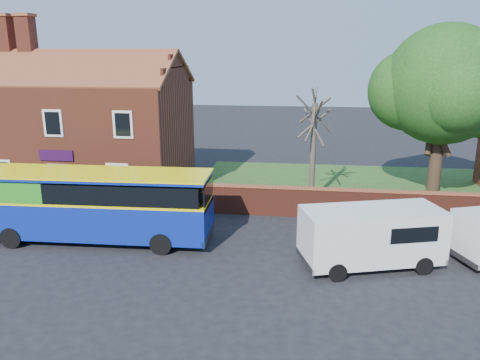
# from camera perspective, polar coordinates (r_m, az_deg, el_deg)

# --- Properties ---
(ground) EXTENTS (120.00, 120.00, 0.00)m
(ground) POSITION_cam_1_polar(r_m,az_deg,el_deg) (19.58, -12.93, -10.33)
(ground) COLOR black
(ground) RESTS_ON ground
(pavement) EXTENTS (18.00, 3.50, 0.12)m
(pavement) POSITION_cam_1_polar(r_m,az_deg,el_deg) (27.30, -22.65, -3.60)
(pavement) COLOR gray
(pavement) RESTS_ON ground
(kerb) EXTENTS (18.00, 0.15, 0.14)m
(kerb) POSITION_cam_1_polar(r_m,az_deg,el_deg) (25.89, -24.55, -4.78)
(kerb) COLOR slate
(kerb) RESTS_ON ground
(grass_strip) EXTENTS (26.00, 12.00, 0.04)m
(grass_strip) POSITION_cam_1_polar(r_m,az_deg,el_deg) (31.29, 19.20, -1.02)
(grass_strip) COLOR #426B28
(grass_strip) RESTS_ON ground
(shop_building) EXTENTS (12.30, 8.13, 10.50)m
(shop_building) POSITION_cam_1_polar(r_m,az_deg,el_deg) (31.47, -18.15, 5.51)
(shop_building) COLOR brown
(shop_building) RESTS_ON ground
(boundary_wall) EXTENTS (22.00, 0.38, 1.60)m
(boundary_wall) POSITION_cam_1_polar(r_m,az_deg,el_deg) (25.48, 21.92, -3.05)
(boundary_wall) COLOR maroon
(boundary_wall) RESTS_ON ground
(bus) EXTENTS (10.64, 3.00, 3.22)m
(bus) POSITION_cam_1_polar(r_m,az_deg,el_deg) (22.21, -18.21, -2.56)
(bus) COLOR navy
(bus) RESTS_ON ground
(van_near) EXTENTS (5.88, 3.68, 2.41)m
(van_near) POSITION_cam_1_polar(r_m,az_deg,el_deg) (19.39, 15.76, -6.44)
(van_near) COLOR white
(van_near) RESTS_ON ground
(large_tree) EXTENTS (8.11, 6.42, 9.90)m
(large_tree) POSITION_cam_1_polar(r_m,az_deg,el_deg) (27.95, 23.67, 10.21)
(large_tree) COLOR black
(large_tree) RESTS_ON ground
(bare_tree) EXTENTS (2.32, 2.76, 6.18)m
(bare_tree) POSITION_cam_1_polar(r_m,az_deg,el_deg) (26.68, 8.90, 3.91)
(bare_tree) COLOR #4C4238
(bare_tree) RESTS_ON ground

